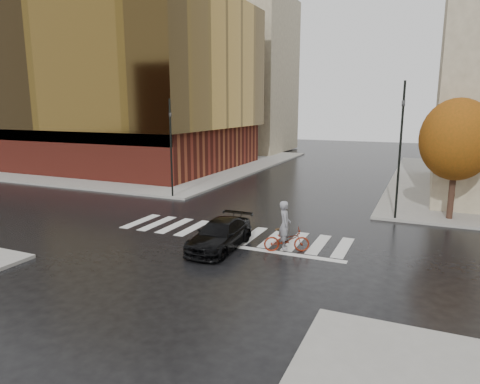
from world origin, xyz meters
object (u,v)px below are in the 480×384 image
Objects in this scene: traffic_light_nw at (171,143)px; fire_hydrant at (168,179)px; sedan at (220,235)px; cyclist at (286,234)px; traffic_light_ne at (401,142)px.

traffic_light_nw is 5.66m from fire_hydrant.
traffic_light_nw is (-7.64, 8.10, 3.16)m from sedan.
cyclist is (2.80, 0.80, 0.13)m from sedan.
traffic_light_ne is at bearing 49.32° from sedan.
traffic_light_ne is at bearing -12.14° from fire_hydrant.
sedan is at bearing 82.95° from cyclist.
traffic_light_nw is at bearing 15.33° from traffic_light_ne.
traffic_light_ne is (3.97, 7.30, 3.59)m from cyclist.
cyclist is 3.24× the size of fire_hydrant.
traffic_light_ne reaches higher than fire_hydrant.
sedan is at bearing 65.45° from traffic_light_ne.
fire_hydrant is at bearing 3.19° from traffic_light_ne.
traffic_light_ne reaches higher than cyclist.
sedan is 0.59× the size of traffic_light_ne.
traffic_light_nw is 9.42× the size of fire_hydrant.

